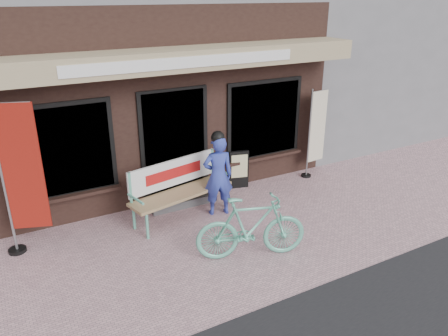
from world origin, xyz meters
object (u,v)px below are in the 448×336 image
bench (178,185)px  bicycle (251,227)px  menu_stand (239,169)px  nobori_cream (316,131)px  nobori_red (20,177)px  person (218,174)px

bench → bicycle: size_ratio=1.18×
bench → menu_stand: size_ratio=2.49×
nobori_cream → menu_stand: (-1.80, 0.20, -0.59)m
nobori_cream → menu_stand: nobori_cream is taller
bicycle → nobori_red: 3.50m
nobori_cream → menu_stand: 1.90m
person → bicycle: 1.54m
bench → bicycle: (0.44, -1.74, -0.11)m
bicycle → nobori_red: nobori_red is taller
nobori_cream → bench: bearing=-179.8°
bench → person: bearing=-32.6°
bench → menu_stand: bearing=6.8°
nobori_red → menu_stand: (4.05, 0.51, -0.86)m
bicycle → nobori_cream: size_ratio=0.87×
person → bench: bearing=173.4°
nobori_red → nobori_cream: size_ratio=1.26×
nobori_cream → bicycle: bearing=-150.2°
menu_stand → nobori_cream: bearing=9.0°
person → bicycle: bearing=-84.9°
bench → nobori_red: (-2.48, 0.04, 0.66)m
nobori_red → nobori_cream: 5.86m
person → nobori_red: size_ratio=0.64×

